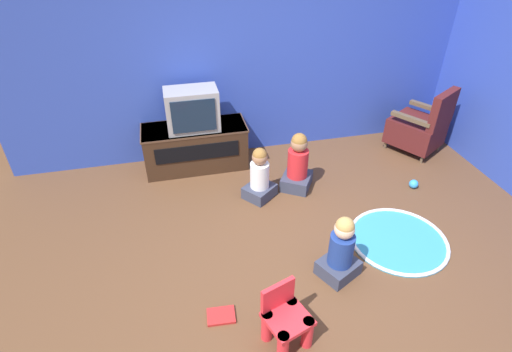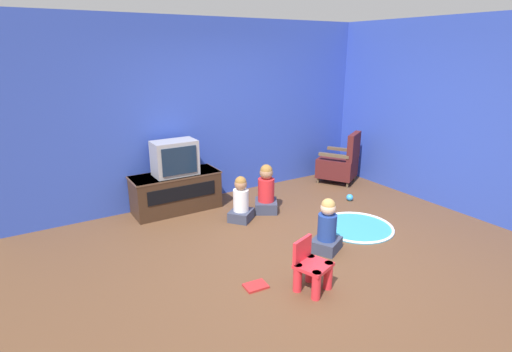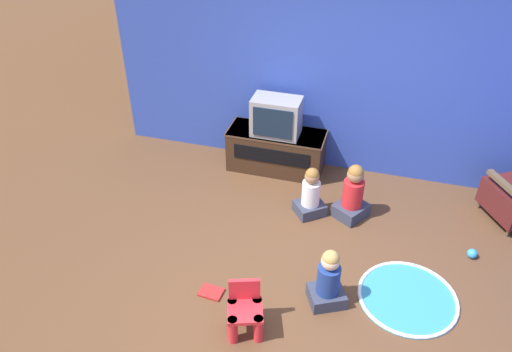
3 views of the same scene
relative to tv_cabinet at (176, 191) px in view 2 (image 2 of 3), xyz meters
name	(u,v)px [view 2 (image 2 of 3)]	position (x,y,z in m)	size (l,w,h in m)	color
ground_plane	(299,250)	(0.77, -1.92, -0.29)	(30.00, 30.00, 0.00)	brown
wall_back	(206,111)	(0.67, 0.33, 1.07)	(5.80, 0.12, 2.71)	#2D47B2
wall_right	(479,119)	(3.51, -2.26, 1.07)	(0.12, 5.31, 2.71)	#2D47B2
tv_cabinet	(176,191)	(0.00, 0.00, 0.00)	(1.26, 0.51, 0.55)	#382316
television	(175,158)	(0.00, -0.04, 0.51)	(0.61, 0.37, 0.49)	#939399
black_armchair	(340,163)	(2.92, -0.29, 0.05)	(0.79, 0.82, 0.90)	brown
yellow_kid_chair	(311,270)	(0.38, -2.62, -0.08)	(0.39, 0.38, 0.51)	red
play_mat	(356,227)	(1.80, -1.83, -0.28)	(0.97, 0.97, 0.04)	teal
child_watching_left	(327,228)	(1.04, -2.09, -0.01)	(0.43, 0.41, 0.65)	#33384C
child_watching_center	(266,191)	(1.09, -0.72, 0.02)	(0.46, 0.47, 0.71)	#33384C
child_watching_right	(241,201)	(0.62, -0.81, -0.01)	(0.43, 0.42, 0.63)	#33384C
toy_ball	(350,197)	(2.43, -1.06, -0.24)	(0.11, 0.11, 0.11)	#3399E5
book	(256,286)	(-0.06, -2.31, -0.28)	(0.24, 0.18, 0.02)	#B22323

